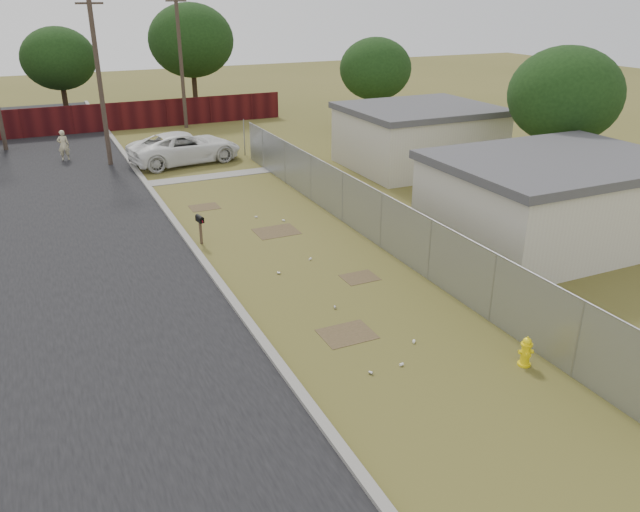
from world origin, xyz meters
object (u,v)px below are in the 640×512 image
fire_hydrant (526,352)px  pedestrian (63,145)px  pickup_truck (185,147)px  mailbox (200,221)px

fire_hydrant → pedestrian: (-8.50, 26.17, 0.45)m
pickup_truck → pedestrian: size_ratio=3.57×
pickup_truck → fire_hydrant: bearing=178.1°
pickup_truck → pedestrian: 6.65m
mailbox → pedestrian: size_ratio=0.66×
mailbox → fire_hydrant: bearing=-65.7°
mailbox → pickup_truck: pickup_truck is taller
mailbox → pickup_truck: bearing=78.8°
pedestrian → fire_hydrant: bearing=111.7°
pedestrian → pickup_truck: bearing=154.5°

